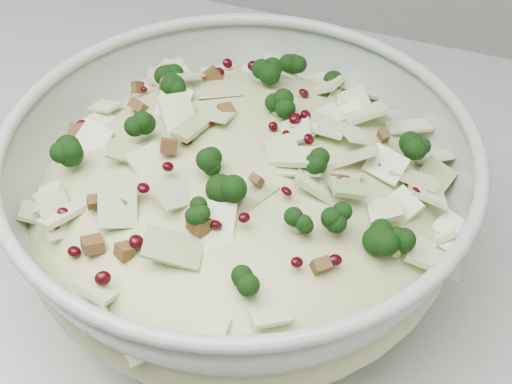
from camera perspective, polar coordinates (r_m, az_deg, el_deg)
mixing_bowl at (r=0.51m, az=-1.28°, el=-1.03°), size 0.36×0.36×0.13m
salad at (r=0.49m, az=-1.32°, el=0.69°), size 0.35×0.35×0.13m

